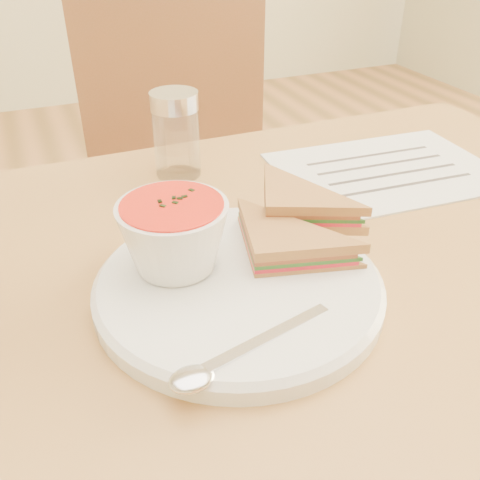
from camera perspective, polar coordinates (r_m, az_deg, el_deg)
name	(u,v)px	position (r m, az deg, el deg)	size (l,w,h in m)	color
dining_table	(291,449)	(0.88, 5.42, -21.32)	(1.00, 0.70, 0.75)	#945D2E
chair_far	(193,230)	(1.19, -5.07, 1.10)	(0.42, 0.42, 0.93)	brown
plate	(239,287)	(0.54, -0.15, -5.03)	(0.29, 0.29, 0.02)	white
soup_bowl	(174,239)	(0.53, -7.02, 0.10)	(0.11, 0.11, 0.08)	white
sandwich_half_a	(255,269)	(0.52, 1.57, -3.11)	(0.12, 0.12, 0.04)	#BC7742
sandwich_half_b	(266,221)	(0.57, 2.74, 2.05)	(0.11, 0.11, 0.03)	#BC7742
spoon	(248,348)	(0.46, 0.88, -11.48)	(0.19, 0.04, 0.01)	silver
paper_menu	(387,170)	(0.82, 15.40, 7.18)	(0.31, 0.23, 0.00)	white
condiment_shaker	(176,135)	(0.77, -6.81, 11.09)	(0.07, 0.07, 0.12)	silver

